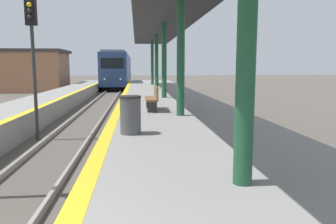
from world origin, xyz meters
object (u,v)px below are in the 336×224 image
at_px(signal_mid, 32,43).
at_px(bench, 153,98).
at_px(train, 119,70).
at_px(trash_bin, 130,115).

height_order(signal_mid, bench, signal_mid).
height_order(train, signal_mid, signal_mid).
xyz_separation_m(trash_bin, bench, (0.78, 4.45, 0.01)).
distance_m(train, trash_bin, 36.90).
bearing_deg(signal_mid, train, 88.09).
relative_size(signal_mid, bench, 2.92).
bearing_deg(trash_bin, train, 93.47).
distance_m(signal_mid, bench, 4.64).
bearing_deg(bench, trash_bin, -99.95).
bearing_deg(bench, signal_mid, -168.80).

